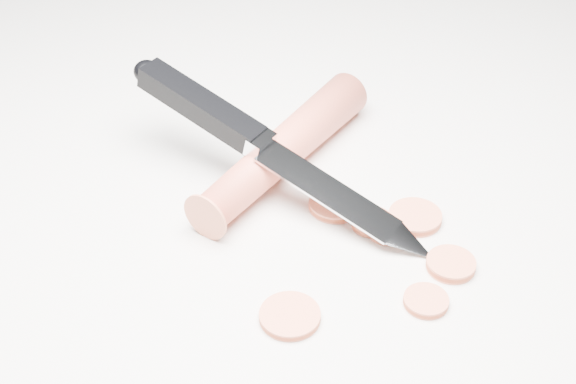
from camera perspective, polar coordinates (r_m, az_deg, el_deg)
name	(u,v)px	position (r m, az deg, el deg)	size (l,w,h in m)	color
ground	(309,209)	(0.60, 1.47, -1.20)	(2.40, 2.40, 0.00)	silver
carrot	(284,148)	(0.63, -0.28, 3.11)	(0.03, 0.03, 0.20)	#DA4F3A
carrot_slice_0	(290,316)	(0.52, 0.13, -8.81)	(0.04, 0.04, 0.01)	#E16845
carrot_slice_1	(426,301)	(0.54, 9.79, -7.64)	(0.03, 0.03, 0.01)	#E16845
carrot_slice_2	(372,222)	(0.59, 6.01, -2.13)	(0.03, 0.03, 0.01)	#E16845
carrot_slice_3	(387,229)	(0.59, 7.07, -2.65)	(0.03, 0.03, 0.01)	#E16845
carrot_slice_4	(415,217)	(0.60, 9.03, -1.78)	(0.04, 0.04, 0.01)	#E16845
carrot_slice_5	(335,204)	(0.60, 3.37, -0.88)	(0.04, 0.04, 0.01)	#E16845
carrot_slice_6	(451,264)	(0.57, 11.51, -5.06)	(0.03, 0.03, 0.01)	#E16845
kitchen_knife	(277,151)	(0.60, -0.78, 2.95)	(0.17, 0.25, 0.08)	silver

